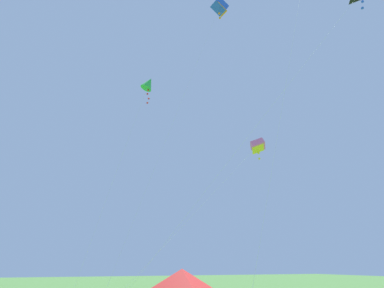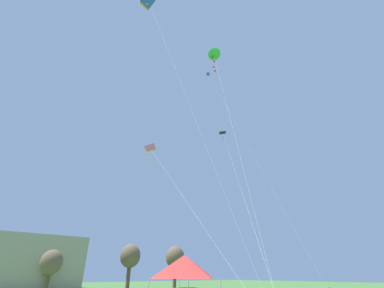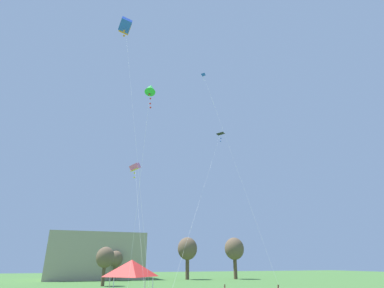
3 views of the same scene
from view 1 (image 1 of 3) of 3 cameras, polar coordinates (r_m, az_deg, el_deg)
festival_tent at (r=19.41m, az=-1.94°, el=-24.26°), size 2.82×2.82×3.63m
kite_green_diamond_1 at (r=22.23m, az=-8.30°, el=11.30°), size 1.87×4.42×16.60m
kite_blue_box_3 at (r=33.16m, az=5.25°, el=24.58°), size 3.06×10.38×28.69m
kite_pink_box_4 at (r=22.98m, az=12.38°, el=-0.36°), size 1.27×12.22×12.71m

